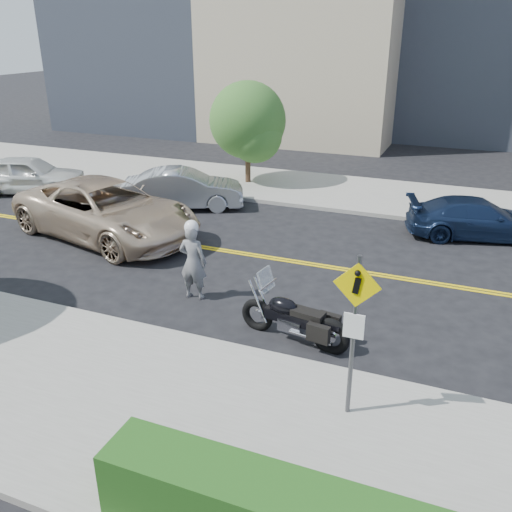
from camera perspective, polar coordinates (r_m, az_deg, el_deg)
The scene contains 11 objects.
ground_plane at distance 16.49m, azimuth 0.28°, elevation -0.01°, with size 120.00×120.00×0.00m, color black.
sidewalk_near at distance 10.75m, azimuth -15.16°, elevation -14.25°, with size 60.00×5.00×0.15m, color #9E9B91.
sidewalk_far at distance 23.21m, azimuth 7.19°, elevation 6.88°, with size 60.00×5.00×0.15m, color #9E9B91.
pedestrian_sign at distance 9.10m, azimuth 10.30°, elevation -6.89°, with size 0.78×0.08×3.00m.
motorcyclist at distance 13.66m, azimuth -6.65°, elevation -0.42°, with size 0.75×0.51×2.10m.
motorcycle at distance 11.86m, azimuth 4.06°, elevation -5.58°, with size 2.55×0.77×1.55m, color black, non-canonical shape.
suv at distance 18.40m, azimuth -15.50°, elevation 4.70°, with size 3.08×6.67×1.85m, color #CAB294.
parked_car_white at distance 24.67m, azimuth -22.84°, elevation 7.91°, with size 1.84×4.57×1.56m, color white.
parked_car_silver at distance 20.96m, azimuth -7.65°, elevation 7.01°, with size 1.58×4.54×1.50m, color #A3A8AB.
parked_car_blue at distance 19.21m, azimuth 22.21°, elevation 3.69°, with size 1.82×4.48×1.30m, color #172746.
tree_far_a at distance 23.56m, azimuth -0.89°, elevation 14.09°, with size 3.24×3.24×4.43m.
Camera 1 is at (5.60, -14.11, 6.43)m, focal length 38.00 mm.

